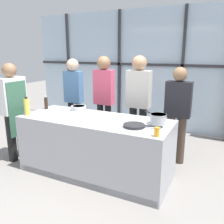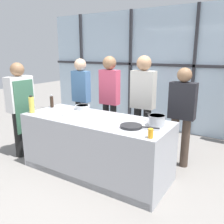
{
  "view_description": "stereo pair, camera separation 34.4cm",
  "coord_description": "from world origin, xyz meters",
  "views": [
    {
      "loc": [
        1.71,
        -2.9,
        1.85
      ],
      "look_at": [
        0.24,
        0.1,
        0.99
      ],
      "focal_mm": 38.0,
      "sensor_mm": 36.0,
      "label": 1
    },
    {
      "loc": [
        2.01,
        -2.73,
        1.85
      ],
      "look_at": [
        0.24,
        0.1,
        0.99
      ],
      "focal_mm": 38.0,
      "sensor_mm": 36.0,
      "label": 2
    }
  ],
  "objects": [
    {
      "name": "ground_plane",
      "position": [
        0.0,
        0.0,
        0.0
      ],
      "size": [
        18.0,
        18.0,
        0.0
      ],
      "primitive_type": "plane",
      "color": "gray"
    },
    {
      "name": "back_window_wall",
      "position": [
        0.0,
        2.61,
        1.4
      ],
      "size": [
        6.4,
        0.1,
        2.8
      ],
      "color": "silver",
      "rests_on": "ground_plane"
    },
    {
      "name": "demo_island",
      "position": [
        0.0,
        -0.0,
        0.44
      ],
      "size": [
        2.27,
        0.89,
        0.89
      ],
      "color": "#A8AAB2",
      "rests_on": "ground_plane"
    },
    {
      "name": "chef",
      "position": [
        -1.49,
        -0.15,
        0.94
      ],
      "size": [
        0.24,
        0.46,
        1.66
      ],
      "rotation": [
        0.0,
        0.0,
        -1.57
      ],
      "color": "black",
      "rests_on": "ground_plane"
    },
    {
      "name": "spectator_far_left",
      "position": [
        -1.02,
        0.94,
        1.01
      ],
      "size": [
        0.37,
        0.24,
        1.71
      ],
      "rotation": [
        0.0,
        0.0,
        3.14
      ],
      "color": "black",
      "rests_on": "ground_plane"
    },
    {
      "name": "spectator_center_left",
      "position": [
        -0.34,
        0.94,
        1.05
      ],
      "size": [
        0.37,
        0.25,
        1.76
      ],
      "rotation": [
        0.0,
        0.0,
        3.14
      ],
      "color": "black",
      "rests_on": "ground_plane"
    },
    {
      "name": "spectator_center_right",
      "position": [
        0.34,
        0.94,
        1.03
      ],
      "size": [
        0.41,
        0.25,
        1.78
      ],
      "rotation": [
        0.0,
        0.0,
        3.14
      ],
      "color": "black",
      "rests_on": "ground_plane"
    },
    {
      "name": "spectator_far_right",
      "position": [
        1.02,
        0.94,
        0.92
      ],
      "size": [
        0.41,
        0.23,
        1.61
      ],
      "rotation": [
        0.0,
        0.0,
        3.14
      ],
      "color": "#47382D",
      "rests_on": "ground_plane"
    },
    {
      "name": "frying_pan",
      "position": [
        0.68,
        -0.12,
        0.91
      ],
      "size": [
        0.5,
        0.28,
        0.04
      ],
      "color": "#232326",
      "rests_on": "demo_island"
    },
    {
      "name": "saucepan",
      "position": [
        0.92,
        0.13,
        0.96
      ],
      "size": [
        0.35,
        0.3,
        0.14
      ],
      "color": "silver",
      "rests_on": "demo_island"
    },
    {
      "name": "white_plate",
      "position": [
        -0.46,
        -0.06,
        0.89
      ],
      "size": [
        0.24,
        0.24,
        0.01
      ],
      "primitive_type": "cylinder",
      "color": "white",
      "rests_on": "demo_island"
    },
    {
      "name": "mixing_bowl",
      "position": [
        -0.5,
        0.33,
        0.92
      ],
      "size": [
        0.25,
        0.25,
        0.07
      ],
      "color": "silver",
      "rests_on": "demo_island"
    },
    {
      "name": "oil_bottle",
      "position": [
        -1.03,
        -0.29,
        1.02
      ],
      "size": [
        0.08,
        0.08,
        0.28
      ],
      "color": "#E0CC4C",
      "rests_on": "demo_island"
    },
    {
      "name": "pepper_grinder",
      "position": [
        -1.04,
        0.15,
        0.99
      ],
      "size": [
        0.06,
        0.06,
        0.23
      ],
      "color": "#332319",
      "rests_on": "demo_island"
    },
    {
      "name": "juice_glass_near",
      "position": [
        1.03,
        -0.35,
        0.94
      ],
      "size": [
        0.06,
        0.06,
        0.11
      ],
      "primitive_type": "cylinder",
      "color": "orange",
      "rests_on": "demo_island"
    }
  ]
}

